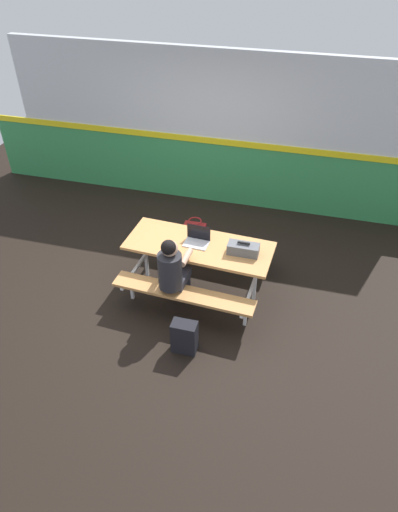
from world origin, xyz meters
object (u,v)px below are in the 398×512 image
Objects in this scene: picnic_table_main at (199,254)px; student_nearer at (172,270)px; tote_bag_bright at (195,233)px; backpack_dark at (185,337)px; laptop_silver at (197,240)px; toolbox_grey at (243,249)px.

student_nearer is at bearing -109.70° from picnic_table_main.
picnic_table_main is 4.60× the size of tote_bag_bright.
picnic_table_main is at bearing -71.76° from tote_bag_bright.
student_nearer is 2.74× the size of backpack_dark.
laptop_silver is 0.77× the size of tote_bag_bright.
student_nearer is 0.83m from backpack_dark.
laptop_silver reaches higher than backpack_dark.
picnic_table_main is at bearing 70.30° from student_nearer.
tote_bag_bright is at bearing 108.24° from picnic_table_main.
laptop_silver reaches higher than toolbox_grey.
laptop_silver is 0.76× the size of backpack_dark.
laptop_silver is 1.16m from tote_bag_bright.
laptop_silver is at bearing 132.24° from picnic_table_main.
student_nearer is 2.81× the size of tote_bag_bright.
laptop_silver reaches higher than picnic_table_main.
toolbox_grey is 1.52m from tote_bag_bright.
backpack_dark is at bearing -83.79° from picnic_table_main.
student_nearer reaches higher than toolbox_grey.
tote_bag_bright is at bearing 94.92° from student_nearer.
student_nearer is 1.63m from tote_bag_bright.
laptop_silver is (0.16, 0.59, 0.08)m from student_nearer.
student_nearer is (-0.20, -0.55, 0.13)m from picnic_table_main.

